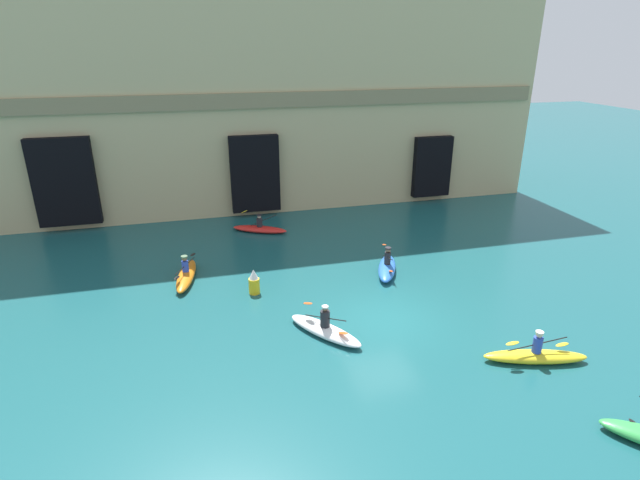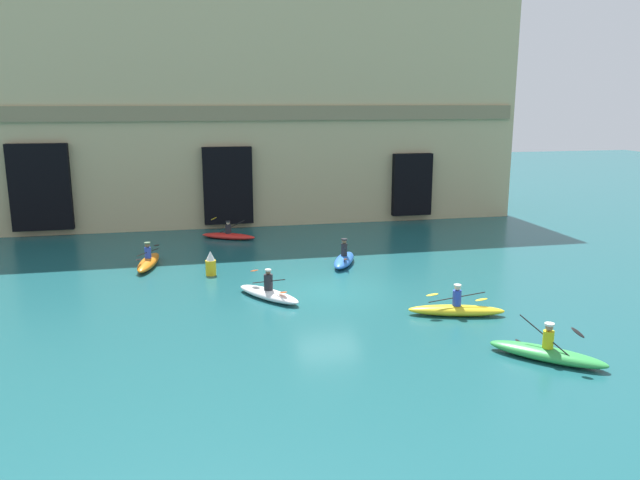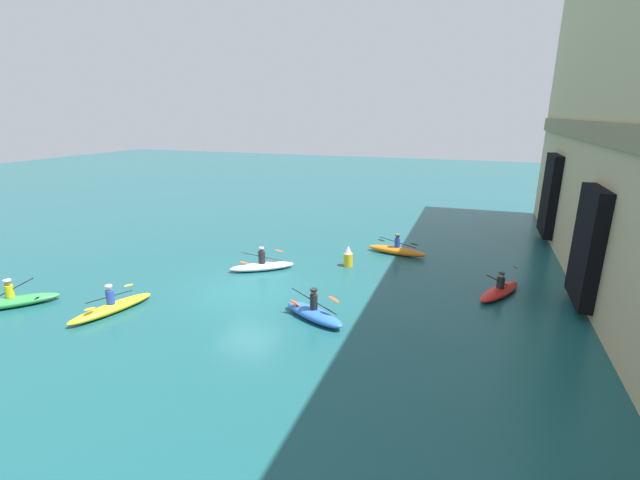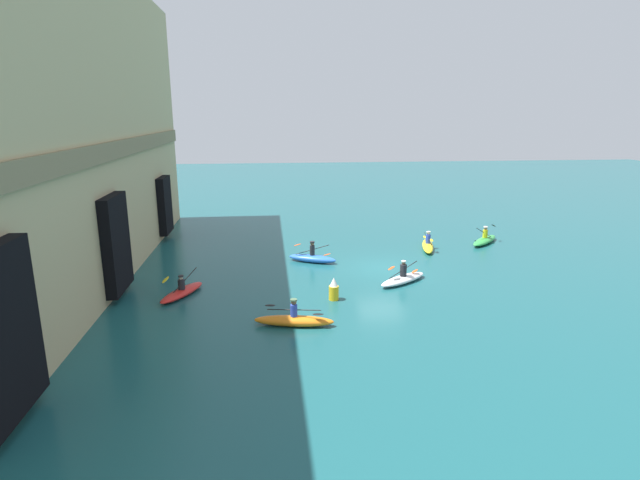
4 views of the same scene
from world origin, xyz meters
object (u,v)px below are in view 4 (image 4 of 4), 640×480
kayak_orange (294,320)px  kayak_yellow (428,245)px  kayak_green (485,240)px  kayak_white (403,278)px  kayak_red (182,292)px  marker_buoy (334,289)px  kayak_blue (312,258)px

kayak_orange → kayak_yellow: size_ratio=0.97×
kayak_orange → kayak_yellow: (10.80, -9.00, -0.02)m
kayak_green → kayak_orange: bearing=-3.8°
kayak_green → kayak_yellow: size_ratio=0.86×
kayak_green → kayak_white: 10.23m
kayak_red → kayak_yellow: bearing=-36.7°
marker_buoy → kayak_orange: bearing=143.8°
kayak_blue → kayak_green: kayak_blue is taller
kayak_orange → marker_buoy: 3.34m
kayak_green → marker_buoy: size_ratio=2.73×
kayak_orange → kayak_white: kayak_white is taller
kayak_red → marker_buoy: 7.11m
kayak_blue → kayak_red: bearing=61.1°
kayak_blue → kayak_red: size_ratio=0.95×
kayak_orange → kayak_white: (4.66, -5.74, -0.02)m
kayak_yellow → kayak_white: size_ratio=1.13×
kayak_blue → kayak_yellow: size_ratio=0.85×
kayak_green → marker_buoy: (-9.04, 11.16, 0.26)m
kayak_blue → kayak_green: 12.00m
kayak_yellow → kayak_red: 15.61m
kayak_red → marker_buoy: kayak_red is taller
kayak_orange → kayak_green: (11.73, -13.13, -0.01)m
kayak_orange → marker_buoy: size_ratio=3.07×
kayak_green → kayak_red: (-7.79, 18.16, -0.03)m
kayak_white → marker_buoy: 4.27m
kayak_green → kayak_yellow: bearing=-32.9°
kayak_blue → kayak_orange: 8.82m
kayak_white → kayak_orange: bearing=4.2°
kayak_yellow → kayak_white: 6.95m
kayak_blue → marker_buoy: size_ratio=2.68×
marker_buoy → kayak_yellow: bearing=-40.9°
kayak_blue → kayak_orange: kayak_blue is taller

